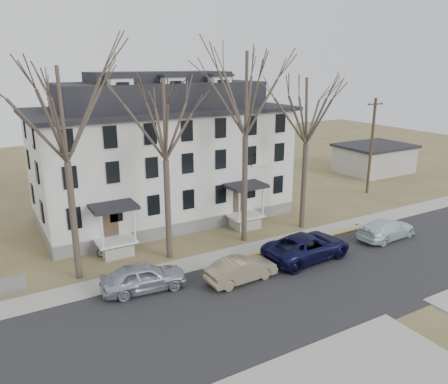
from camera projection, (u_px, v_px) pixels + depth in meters
ground at (324, 304)px, 23.99m from camera, size 120.00×120.00×0.00m
main_road at (301, 288)px, 25.65m from camera, size 120.00×10.00×0.04m
far_sidewalk at (246, 251)px, 30.64m from camera, size 120.00×2.00×0.08m
yellow_curb at (309, 242)px, 32.28m from camera, size 14.00×0.25×0.06m
boarding_house at (162, 154)px, 36.43m from camera, size 20.80×12.36×12.05m
distant_building at (374, 158)px, 52.55m from camera, size 8.50×6.50×3.35m
tree_far_left at (62, 108)px, 23.95m from camera, size 8.40×8.40×13.72m
tree_mid_left at (164, 115)px, 27.02m from camera, size 7.80×7.80×12.74m
tree_center at (246, 88)px, 29.46m from camera, size 9.00×9.00×14.70m
tree_mid_right at (308, 106)px, 32.51m from camera, size 7.80×7.80×12.74m
utility_pole_far at (371, 145)px, 43.07m from camera, size 2.00×0.28×9.50m
car_silver at (144, 278)px, 25.15m from camera, size 5.07×2.49×1.66m
car_tan at (241, 270)px, 26.28m from camera, size 4.55×1.77×1.48m
car_navy at (307, 247)px, 29.24m from camera, size 6.43×3.24×1.74m
car_white at (386, 229)px, 32.67m from camera, size 5.23×2.41×1.48m
bicycle_left at (110, 249)px, 29.83m from camera, size 1.91×0.73×0.99m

